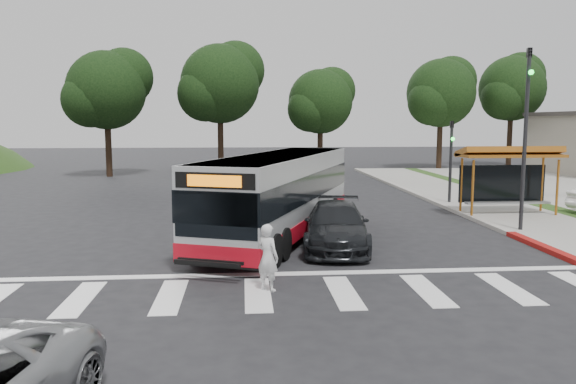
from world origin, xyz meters
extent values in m
plane|color=black|center=(0.00, 0.00, 0.00)|extent=(140.00, 140.00, 0.00)
cube|color=gray|center=(11.00, 8.00, 0.06)|extent=(4.00, 40.00, 0.12)
cube|color=#9E9991|center=(9.00, 8.00, 0.07)|extent=(0.30, 40.00, 0.15)
cube|color=maroon|center=(9.00, -2.00, 0.08)|extent=(0.32, 6.00, 0.15)
cube|color=silver|center=(0.00, -5.00, 0.01)|extent=(18.00, 2.60, 0.01)
cylinder|color=#9E5A1A|center=(9.00, 4.40, 1.27)|extent=(0.10, 0.10, 2.30)
cylinder|color=#9E5A1A|center=(12.60, 4.40, 1.27)|extent=(0.10, 0.10, 2.30)
cylinder|color=#9E5A1A|center=(9.00, 5.60, 1.27)|extent=(0.10, 0.10, 2.30)
cylinder|color=#9E5A1A|center=(12.60, 5.60, 1.27)|extent=(0.10, 0.10, 2.30)
cube|color=#9E5A1A|center=(10.80, 5.00, 2.57)|extent=(4.20, 1.60, 0.12)
cube|color=#9E5A1A|center=(10.80, 5.05, 2.72)|extent=(4.20, 1.32, 0.51)
cube|color=black|center=(10.80, 5.60, 1.32)|extent=(3.80, 0.06, 1.60)
cube|color=gray|center=(10.80, 5.00, 0.57)|extent=(3.60, 0.40, 0.08)
cylinder|color=black|center=(9.60, 1.50, 3.25)|extent=(0.14, 0.14, 6.50)
imported|color=black|center=(9.60, 1.50, 6.00)|extent=(0.16, 0.20, 1.00)
sphere|color=#19E533|center=(9.60, 1.32, 5.65)|extent=(0.18, 0.18, 0.18)
cylinder|color=black|center=(9.60, 8.50, 2.00)|extent=(0.14, 0.14, 4.00)
imported|color=black|center=(9.60, 8.50, 3.50)|extent=(0.16, 0.20, 1.00)
sphere|color=#19E533|center=(9.60, 8.32, 3.15)|extent=(0.18, 0.18, 0.18)
cylinder|color=black|center=(16.00, 28.00, 2.30)|extent=(0.44, 0.44, 4.40)
sphere|color=black|center=(16.00, 28.00, 6.30)|extent=(5.60, 5.60, 5.60)
sphere|color=black|center=(17.12, 28.84, 7.30)|extent=(4.20, 4.20, 4.20)
sphere|color=black|center=(15.02, 27.30, 5.60)|extent=(3.92, 3.92, 3.92)
cylinder|color=black|center=(23.00, 30.00, 2.42)|extent=(0.44, 0.44, 4.84)
sphere|color=black|center=(23.00, 30.00, 6.82)|extent=(5.60, 5.60, 5.60)
sphere|color=black|center=(24.12, 30.84, 7.92)|extent=(4.20, 4.20, 4.20)
sphere|color=black|center=(22.02, 29.30, 6.05)|extent=(3.92, 3.92, 3.92)
cylinder|color=black|center=(-2.00, 26.00, 2.42)|extent=(0.44, 0.44, 4.84)
sphere|color=black|center=(-2.00, 26.00, 6.82)|extent=(6.00, 6.00, 6.00)
sphere|color=black|center=(-0.80, 26.90, 7.92)|extent=(4.50, 4.50, 4.50)
sphere|color=black|center=(-3.05, 25.25, 6.05)|extent=(4.20, 4.20, 4.20)
cylinder|color=black|center=(6.00, 28.00, 1.98)|extent=(0.44, 0.44, 3.96)
sphere|color=black|center=(6.00, 28.00, 5.58)|extent=(5.20, 5.20, 5.20)
sphere|color=black|center=(7.04, 28.78, 6.48)|extent=(3.90, 3.90, 3.90)
sphere|color=black|center=(5.09, 27.35, 4.95)|extent=(3.64, 3.64, 3.64)
cylinder|color=black|center=(-10.00, 24.00, 2.20)|extent=(0.44, 0.44, 4.40)
sphere|color=black|center=(-10.00, 24.00, 6.20)|extent=(5.60, 5.60, 5.60)
sphere|color=black|center=(-8.88, 24.84, 7.20)|extent=(4.20, 4.20, 4.20)
sphere|color=black|center=(-10.98, 23.30, 5.50)|extent=(3.92, 3.92, 3.92)
imported|color=silver|center=(0.25, -4.70, 0.80)|extent=(0.69, 0.67, 1.60)
imported|color=black|center=(2.60, -0.33, 0.70)|extent=(2.63, 5.08, 1.41)
camera|label=1|loc=(-0.31, -17.56, 3.96)|focal=35.00mm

